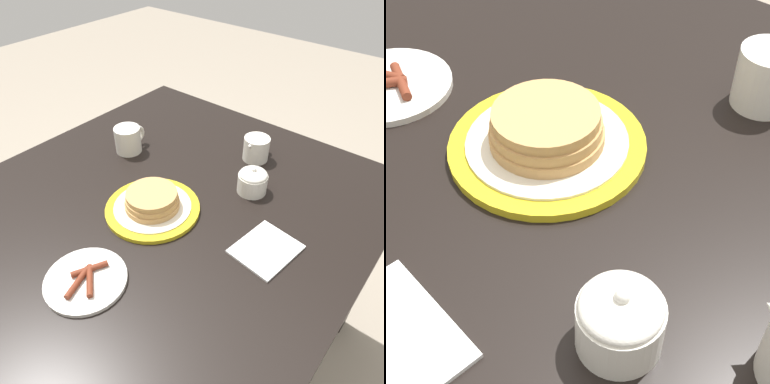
# 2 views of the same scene
# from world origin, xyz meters

# --- Properties ---
(dining_table) EXTENTS (1.30, 1.07, 0.78)m
(dining_table) POSITION_xyz_m (0.00, 0.00, 0.66)
(dining_table) COLOR black
(dining_table) RESTS_ON ground_plane
(pancake_plate) EXTENTS (0.26, 0.26, 0.06)m
(pancake_plate) POSITION_xyz_m (0.03, 0.00, 0.80)
(pancake_plate) COLOR gold
(pancake_plate) RESTS_ON dining_table
(side_plate_bacon) EXTENTS (0.18, 0.18, 0.02)m
(side_plate_bacon) POSITION_xyz_m (-0.24, -0.05, 0.79)
(side_plate_bacon) COLOR silver
(side_plate_bacon) RESTS_ON dining_table
(coffee_mug) EXTENTS (0.12, 0.08, 0.08)m
(coffee_mug) POSITION_xyz_m (0.20, 0.27, 0.82)
(coffee_mug) COLOR silver
(coffee_mug) RESTS_ON dining_table
(sugar_bowl) EXTENTS (0.08, 0.08, 0.08)m
(sugar_bowl) POSITION_xyz_m (0.27, -0.16, 0.82)
(sugar_bowl) COLOR silver
(sugar_bowl) RESTS_ON dining_table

